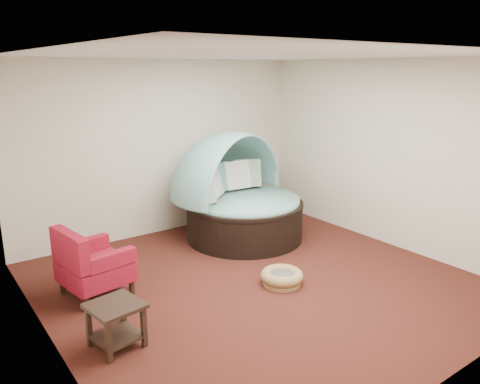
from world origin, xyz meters
TOP-DOWN VIEW (x-y plane):
  - floor at (0.00, 0.00)m, footprint 5.00×5.00m
  - wall_back at (0.00, 2.50)m, footprint 5.00×0.00m
  - wall_front at (0.00, -2.50)m, footprint 5.00×0.00m
  - wall_left at (-2.50, 0.00)m, footprint 0.00×5.00m
  - wall_right at (2.50, 0.00)m, footprint 0.00×5.00m
  - ceiling at (0.00, 0.00)m, footprint 5.00×5.00m
  - canopy_daybed at (0.79, 1.51)m, footprint 2.39×2.35m
  - pet_basket at (0.21, -0.22)m, footprint 0.70×0.70m
  - red_armchair at (-1.83, 0.89)m, footprint 0.84×0.84m
  - side_table at (-2.00, -0.30)m, footprint 0.54×0.54m

SIDE VIEW (x-z plane):
  - floor at x=0.00m, z-range 0.00..0.00m
  - pet_basket at x=0.21m, z-range 0.00..0.19m
  - side_table at x=-2.00m, z-range 0.07..0.52m
  - red_armchair at x=-1.83m, z-range -0.03..0.83m
  - canopy_daybed at x=0.79m, z-range -0.06..1.64m
  - wall_back at x=0.00m, z-range -1.10..3.90m
  - wall_front at x=0.00m, z-range -1.10..3.90m
  - wall_left at x=-2.50m, z-range -1.10..3.90m
  - wall_right at x=2.50m, z-range -1.10..3.90m
  - ceiling at x=0.00m, z-range 2.80..2.80m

